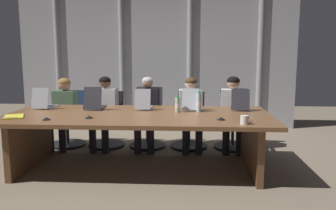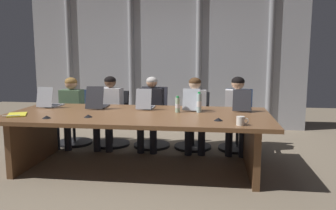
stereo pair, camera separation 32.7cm
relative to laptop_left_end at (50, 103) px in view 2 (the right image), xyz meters
The scene contains 25 objects.
ground_plane 1.68m from the laptop_left_end, 15.87° to the right, with size 11.21×11.21×0.00m, color #7F705B.
conference_table 1.49m from the laptop_left_end, 15.87° to the right, with size 3.45×1.48×0.74m.
curtain_backdrop 2.77m from the laptop_left_end, 57.75° to the left, with size 5.60×0.17×3.14m.
laptop_left_end is the anchor object (origin of this frame).
laptop_left_mid 0.74m from the laptop_left_end, ahead, with size 0.28×0.48×0.32m.
laptop_center 1.44m from the laptop_left_end, ahead, with size 0.22×0.38×0.30m.
laptop_right_mid 2.11m from the laptop_left_end, ahead, with size 0.23×0.45×0.31m.
laptop_right_end 2.80m from the laptop_left_end, ahead, with size 0.28×0.44×0.30m.
office_chair_left_end 0.87m from the laptop_left_end, 84.37° to the left, with size 0.60×0.60×0.91m.
office_chair_left_mid 1.13m from the laptop_left_end, 44.86° to the left, with size 0.60×0.61×0.90m.
office_chair_center 1.65m from the laptop_left_end, 27.51° to the left, with size 0.60×0.60×0.97m.
office_chair_right_mid 2.27m from the laptop_left_end, 19.18° to the left, with size 0.60×0.61×0.90m.
office_chair_right_end 2.93m from the laptop_left_end, 14.68° to the left, with size 0.60×0.60×0.96m.
person_left_end 0.60m from the laptop_left_end, 84.65° to the left, with size 0.39×0.56×1.13m.
person_left_mid 0.94m from the laptop_left_end, 38.45° to the left, with size 0.41×0.56×1.16m.
person_center 1.54m from the laptop_left_end, 21.92° to the left, with size 0.39×0.56×1.16m.
person_right_mid 2.20m from the laptop_left_end, 15.10° to the left, with size 0.40×0.57×1.15m.
person_right_end 2.84m from the laptop_left_end, 11.75° to the left, with size 0.42×0.57×1.17m.
water_bottle_primary 2.23m from the laptop_left_end, ahead, with size 0.07×0.07×0.28m.
water_bottle_secondary 1.95m from the laptop_left_end, ahead, with size 0.07×0.07×0.22m.
coffee_mug_near 2.88m from the laptop_left_end, 19.77° to the right, with size 0.14×0.09×0.10m.
conference_mic_left_side 0.95m from the laptop_left_end, 66.23° to the right, with size 0.11×0.11×0.04m, color black.
conference_mic_middle 1.14m from the laptop_left_end, 40.45° to the right, with size 0.11×0.11×0.04m, color black.
conference_mic_right_side 2.58m from the laptop_left_end, 16.80° to the right, with size 0.11×0.11×0.04m, color black.
spiral_notepad 0.73m from the laptop_left_end, 97.19° to the right, with size 0.33×0.37×0.03m.
Camera 2 is at (0.98, -4.40, 1.55)m, focal length 37.02 mm.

